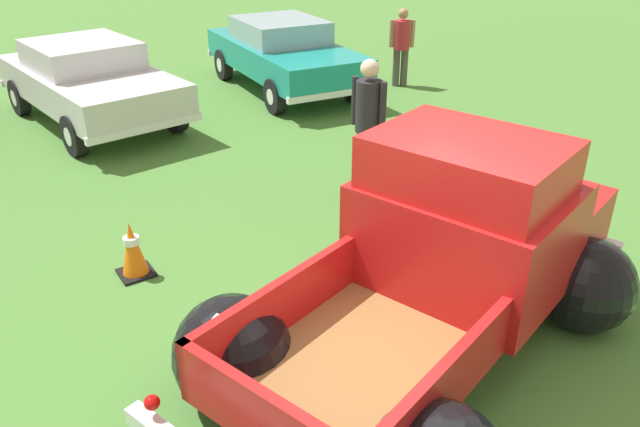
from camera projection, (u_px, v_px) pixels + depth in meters
The scene contains 7 objects.
ground_plane at pixel (418, 359), 5.53m from camera, with size 80.00×80.00×0.00m, color #477A33.
vintage_pickup_truck at pixel (448, 268), 5.46m from camera, with size 4.98×3.76×1.96m.
show_car_1 at pixel (89, 80), 10.97m from camera, with size 2.44×4.49×1.43m.
show_car_2 at pixel (283, 52), 12.91m from camera, with size 2.27×4.53×1.43m.
spectator_0 at pixel (368, 119), 8.15m from camera, with size 0.43×0.53×1.85m.
spectator_1 at pixel (402, 43), 13.09m from camera, with size 0.49×0.47×1.62m.
lane_cone_1 at pixel (133, 249), 6.63m from camera, with size 0.36×0.36×0.63m.
Camera 1 is at (-3.11, -3.15, 3.67)m, focal length 34.94 mm.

